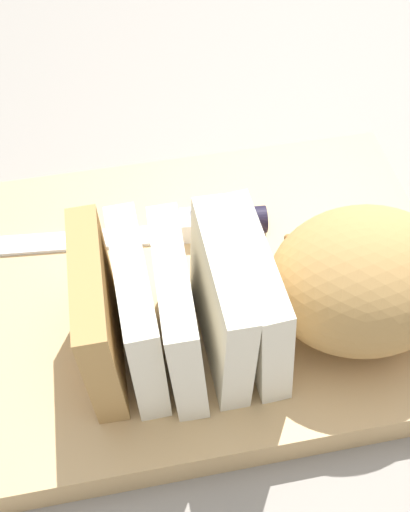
# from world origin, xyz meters

# --- Properties ---
(ground_plane) EXTENTS (3.00, 3.00, 0.00)m
(ground_plane) POSITION_xyz_m (0.00, 0.00, 0.00)
(ground_plane) COLOR gray
(cutting_board) EXTENTS (0.37, 0.28, 0.03)m
(cutting_board) POSITION_xyz_m (0.00, 0.00, 0.01)
(cutting_board) COLOR tan
(cutting_board) RESTS_ON ground_plane
(bread_loaf) EXTENTS (0.26, 0.12, 0.10)m
(bread_loaf) POSITION_xyz_m (-0.04, 0.06, 0.07)
(bread_loaf) COLOR tan
(bread_loaf) RESTS_ON cutting_board
(bread_knife) EXTENTS (0.25, 0.04, 0.02)m
(bread_knife) POSITION_xyz_m (0.01, -0.05, 0.03)
(bread_knife) COLOR silver
(bread_knife) RESTS_ON cutting_board
(crumb_near_knife) EXTENTS (0.00, 0.00, 0.00)m
(crumb_near_knife) POSITION_xyz_m (-0.05, -0.01, 0.03)
(crumb_near_knife) COLOR #A8753D
(crumb_near_knife) RESTS_ON cutting_board
(crumb_near_loaf) EXTENTS (0.01, 0.01, 0.01)m
(crumb_near_loaf) POSITION_xyz_m (-0.07, -0.03, 0.03)
(crumb_near_loaf) COLOR #A8753D
(crumb_near_loaf) RESTS_ON cutting_board
(crumb_stray_left) EXTENTS (0.01, 0.01, 0.01)m
(crumb_stray_left) POSITION_xyz_m (-0.04, 0.01, 0.03)
(crumb_stray_left) COLOR #A8753D
(crumb_stray_left) RESTS_ON cutting_board
(crumb_stray_right) EXTENTS (0.01, 0.01, 0.01)m
(crumb_stray_right) POSITION_xyz_m (-0.04, 0.07, 0.03)
(crumb_stray_right) COLOR #A8753D
(crumb_stray_right) RESTS_ON cutting_board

